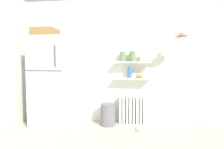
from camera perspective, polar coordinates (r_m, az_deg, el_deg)
back_wall at (r=4.08m, az=4.32°, el=3.92°), size 7.04×0.10×2.60m
refrigerator at (r=4.11m, az=-17.69°, el=-1.34°), size 0.74×0.67×1.96m
radiator at (r=4.07m, az=6.07°, el=-10.51°), size 0.54×0.12×0.57m
wall_shelf_lower at (r=3.93m, az=6.14°, el=-1.18°), size 0.74×0.22×0.02m
wall_shelf_upper at (r=3.91m, az=6.17°, el=3.65°), size 0.74×0.22×0.02m
storage_jar_0 at (r=3.92m, az=3.24°, el=5.40°), size 0.12×0.12×0.22m
storage_jar_1 at (r=3.91m, az=6.19°, el=5.44°), size 0.11×0.11×0.22m
storage_jar_2 at (r=3.91m, az=9.13°, el=5.04°), size 0.11×0.11×0.17m
vase at (r=3.92m, az=5.27°, el=0.65°), size 0.09×0.09×0.23m
shelf_bowl at (r=3.92m, az=8.22°, el=-0.50°), size 0.16×0.16×0.07m
trash_bin at (r=3.97m, az=-1.23°, el=-11.84°), size 0.29×0.29×0.44m
pet_food_bowl at (r=3.76m, az=8.86°, el=-15.95°), size 0.21×0.21×0.05m
hanging_fruit_basket at (r=3.70m, az=19.90°, el=10.82°), size 0.31×0.31×0.09m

